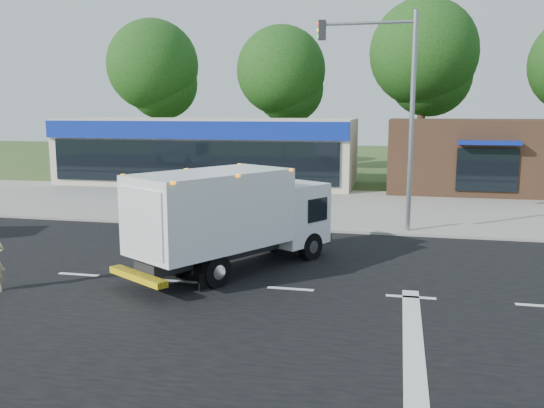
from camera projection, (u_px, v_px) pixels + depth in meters
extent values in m
plane|color=#385123|center=(291.00, 289.00, 14.72)|extent=(120.00, 120.00, 0.00)
cube|color=black|center=(291.00, 289.00, 14.72)|extent=(60.00, 14.00, 0.02)
cube|color=gray|center=(329.00, 225.00, 22.61)|extent=(60.00, 2.40, 0.12)
cube|color=gray|center=(343.00, 203.00, 28.21)|extent=(60.00, 9.00, 0.02)
cube|color=silver|center=(79.00, 274.00, 16.00)|extent=(1.20, 0.15, 0.01)
cube|color=silver|center=(180.00, 281.00, 15.36)|extent=(1.20, 0.15, 0.01)
cube|color=silver|center=(291.00, 289.00, 14.72)|extent=(1.20, 0.15, 0.01)
cube|color=silver|center=(411.00, 297.00, 14.08)|extent=(1.20, 0.15, 0.01)
cube|color=silver|center=(543.00, 306.00, 13.44)|extent=(1.20, 0.15, 0.01)
cube|color=silver|center=(413.00, 345.00, 11.19)|extent=(0.40, 7.00, 0.01)
cube|color=black|center=(212.00, 254.00, 15.84)|extent=(3.07, 4.23, 0.31)
cube|color=white|center=(289.00, 213.00, 17.94)|extent=(2.55, 2.50, 1.86)
cube|color=black|center=(307.00, 204.00, 18.51)|extent=(1.50, 0.99, 0.80)
cube|color=white|center=(211.00, 210.00, 15.64)|extent=(4.13, 4.88, 2.08)
cube|color=silver|center=(141.00, 223.00, 14.07)|extent=(1.53, 0.97, 1.68)
cube|color=yellow|center=(138.00, 277.00, 14.17)|extent=(1.97, 1.38, 0.16)
cube|color=orange|center=(211.00, 173.00, 15.47)|extent=(4.07, 4.75, 0.07)
cylinder|color=black|center=(271.00, 238.00, 18.71)|extent=(0.67, 0.86, 0.85)
cylinder|color=black|center=(310.00, 246.00, 17.55)|extent=(0.67, 0.86, 0.85)
cylinder|color=black|center=(175.00, 259.00, 16.04)|extent=(0.67, 0.86, 0.85)
cylinder|color=black|center=(216.00, 272.00, 14.82)|extent=(0.67, 0.86, 0.85)
cube|color=beige|center=(208.00, 151.00, 35.58)|extent=(18.00, 6.00, 4.00)
cube|color=#0C2293|center=(190.00, 130.00, 32.42)|extent=(18.00, 0.30, 1.00)
cube|color=black|center=(190.00, 162.00, 32.71)|extent=(17.00, 0.12, 2.40)
cube|color=#382316|center=(480.00, 156.00, 32.17)|extent=(10.00, 6.00, 4.00)
cube|color=#0C2293|center=(489.00, 142.00, 29.04)|extent=(3.00, 1.20, 0.20)
cube|color=black|center=(487.00, 170.00, 29.31)|extent=(3.00, 0.12, 2.20)
cylinder|color=gray|center=(412.00, 125.00, 20.75)|extent=(0.18, 0.18, 8.00)
cylinder|color=gray|center=(367.00, 23.00, 20.53)|extent=(3.40, 0.12, 0.12)
cube|color=black|center=(322.00, 30.00, 20.90)|extent=(0.25, 0.25, 0.70)
cylinder|color=#332114|center=(155.00, 121.00, 44.51)|extent=(0.56, 0.56, 7.35)
sphere|color=#134315|center=(153.00, 65.00, 43.83)|extent=(6.93, 6.93, 6.93)
sphere|color=#134315|center=(162.00, 84.00, 44.42)|extent=(5.46, 5.46, 5.46)
cylinder|color=#332114|center=(281.00, 125.00, 42.42)|extent=(0.56, 0.56, 6.86)
sphere|color=#134315|center=(281.00, 70.00, 41.78)|extent=(6.47, 6.47, 6.47)
sphere|color=#134315|center=(289.00, 88.00, 42.36)|extent=(5.10, 5.10, 5.10)
cylinder|color=#332114|center=(421.00, 118.00, 40.21)|extent=(0.56, 0.56, 7.84)
sphere|color=#134315|center=(424.00, 53.00, 39.48)|extent=(7.39, 7.39, 7.39)
sphere|color=#134315|center=(430.00, 75.00, 40.09)|extent=(5.82, 5.82, 5.82)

